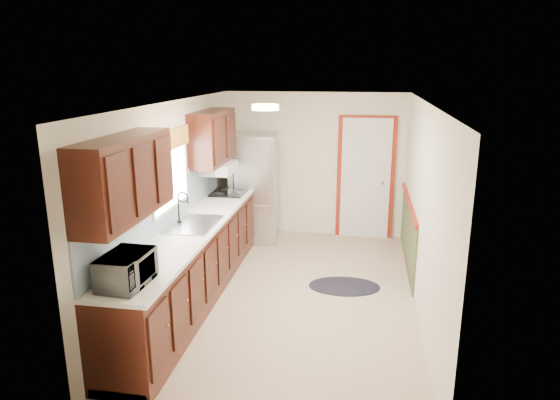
% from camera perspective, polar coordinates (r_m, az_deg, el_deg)
% --- Properties ---
extents(room_shell, '(3.20, 5.20, 2.52)m').
position_cam_1_polar(room_shell, '(5.98, 1.59, -0.48)').
color(room_shell, tan).
rests_on(room_shell, ground).
extents(kitchen_run, '(0.63, 4.00, 2.20)m').
position_cam_1_polar(kitchen_run, '(6.12, -10.39, -4.20)').
color(kitchen_run, '#33120B').
rests_on(kitchen_run, ground).
extents(back_wall_trim, '(1.12, 2.30, 2.08)m').
position_cam_1_polar(back_wall_trim, '(8.15, 10.71, 1.22)').
color(back_wall_trim, maroon).
rests_on(back_wall_trim, ground).
extents(ceiling_fixture, '(0.30, 0.30, 0.06)m').
position_cam_1_polar(ceiling_fixture, '(5.63, -1.69, 10.55)').
color(ceiling_fixture, '#FFD88C').
rests_on(ceiling_fixture, room_shell).
extents(microwave, '(0.31, 0.54, 0.36)m').
position_cam_1_polar(microwave, '(4.58, -17.20, -7.24)').
color(microwave, white).
rests_on(microwave, kitchen_run).
extents(refrigerator, '(0.78, 0.76, 1.76)m').
position_cam_1_polar(refrigerator, '(8.18, -2.99, 1.45)').
color(refrigerator, '#B7B7BC').
rests_on(refrigerator, ground).
extents(rug, '(0.98, 0.68, 0.01)m').
position_cam_1_polar(rug, '(6.70, 7.36, -9.74)').
color(rug, black).
rests_on(rug, ground).
extents(cooktop, '(0.50, 0.60, 0.02)m').
position_cam_1_polar(cooktop, '(7.61, -5.84, 0.89)').
color(cooktop, black).
rests_on(cooktop, kitchen_run).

